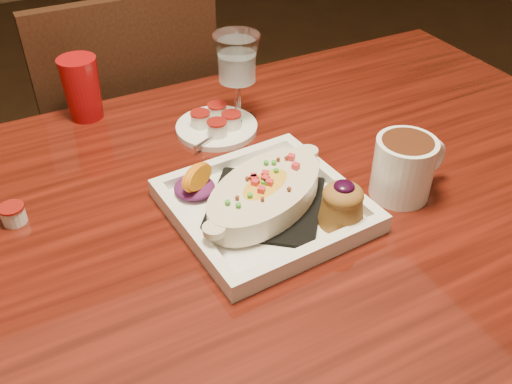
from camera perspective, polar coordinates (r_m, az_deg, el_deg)
name	(u,v)px	position (r m, az deg, el deg)	size (l,w,h in m)	color
table	(234,259)	(0.94, -2.17, -6.74)	(1.50, 0.90, 0.75)	maroon
chair_far	(130,148)	(1.51, -12.53, 4.35)	(0.42, 0.42, 0.93)	black
plate	(271,199)	(0.86, 1.51, -0.73)	(0.29, 0.29, 0.08)	white
coffee_mug	(405,165)	(0.92, 14.69, 2.61)	(0.13, 0.09, 0.10)	white
goblet	(237,64)	(1.05, -1.92, 12.70)	(0.08, 0.08, 0.18)	silver
saucer	(217,125)	(1.07, -3.97, 6.68)	(0.15, 0.15, 0.10)	white
creamer_loose	(13,214)	(0.93, -23.12, -2.04)	(0.04, 0.04, 0.03)	white
red_tumbler	(82,89)	(1.14, -17.01, 9.87)	(0.07, 0.07, 0.12)	#A30B0E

